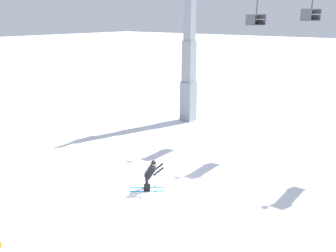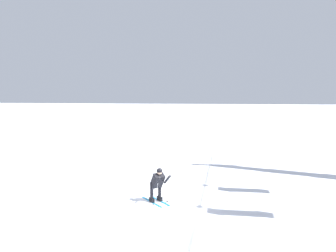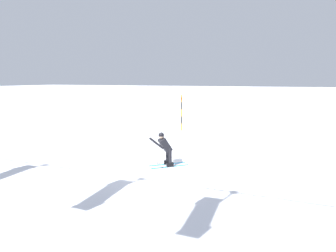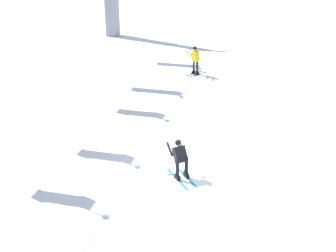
{
  "view_description": "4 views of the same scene",
  "coord_description": "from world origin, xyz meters",
  "views": [
    {
      "loc": [
        8.76,
        -10.42,
        7.42
      ],
      "look_at": [
        -0.1,
        0.87,
        2.96
      ],
      "focal_mm": 37.58,
      "sensor_mm": 36.0,
      "label": 1
    },
    {
      "loc": [
        12.9,
        2.97,
        4.31
      ],
      "look_at": [
        -1.0,
        0.65,
        3.01
      ],
      "focal_mm": 38.34,
      "sensor_mm": 36.0,
      "label": 2
    },
    {
      "loc": [
        -4.58,
        10.22,
        3.5
      ],
      "look_at": [
        -0.65,
        -0.06,
        1.6
      ],
      "focal_mm": 29.06,
      "sensor_mm": 36.0,
      "label": 3
    },
    {
      "loc": [
        -14.2,
        -2.71,
        8.36
      ],
      "look_at": [
        0.02,
        0.91,
        1.63
      ],
      "focal_mm": 47.57,
      "sensor_mm": 36.0,
      "label": 4
    }
  ],
  "objects": [
    {
      "name": "ground_plane",
      "position": [
        0.0,
        0.0,
        0.0
      ],
      "size": [
        260.0,
        260.0,
        0.0
      ],
      "primitive_type": "plane",
      "color": "white"
    },
    {
      "name": "skier_carving_main",
      "position": [
        -0.65,
        0.3,
        0.8
      ],
      "size": [
        1.58,
        1.45,
        1.53
      ],
      "color": "#198CCC",
      "rests_on": "ground_plane"
    }
  ]
}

